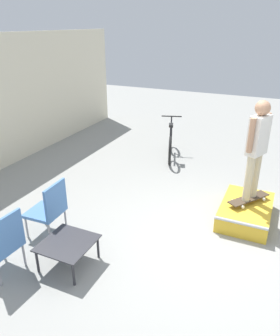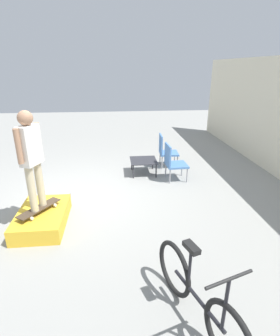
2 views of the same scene
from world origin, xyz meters
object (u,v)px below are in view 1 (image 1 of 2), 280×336
Objects in this scene: patio_chair_right at (49,208)px; patio_chair_left at (2,242)px; coffee_table at (68,245)px; skate_ramp_box at (246,211)px; person_skater at (257,143)px; skateboard_on_ramp at (249,199)px; bicycle at (170,143)px.

patio_chair_left is at bearing -2.66° from patio_chair_right.
coffee_table is 0.76× the size of patio_chair_right.
skate_ramp_box is 1.25m from person_skater.
patio_chair_left reaches higher than skateboard_on_ramp.
skate_ramp_box is at bearing -42.73° from coffee_table.
skateboard_on_ramp is 1.12× the size of coffee_table.
coffee_table is 4.51m from bicycle.
person_skater reaches higher than patio_chair_left.
skateboard_on_ramp reaches higher than coffee_table.
coffee_table reaches higher than skate_ramp_box.
person_skater is 2.39× the size of coffee_table.
patio_chair_left is 5.04m from bicycle.
bicycle is at bearing 68.39° from person_skater.
skate_ramp_box is 0.78× the size of person_skater.
patio_chair_left is 0.58× the size of bicycle.
skateboard_on_ramp is 3.18m from coffee_table.
patio_chair_right is at bearing 158.33° from skateboard_on_ramp.
patio_chair_left is at bearing 157.78° from person_skater.
skateboard_on_ramp is at bearing 120.77° from patio_chair_right.
person_skater reaches higher than skate_ramp_box.
skate_ramp_box is 3.13m from coffee_table.
skateboard_on_ramp is 3.38m from patio_chair_right.
person_skater is 3.50m from patio_chair_right.
coffee_table is at bearing 51.80° from patio_chair_right.
patio_chair_left is (-2.79, 2.81, 0.36)m from skate_ramp_box.
skateboard_on_ramp is at bearing -42.10° from coffee_table.
patio_chair_left is 1.00× the size of patio_chair_right.
patio_chair_right is at bearing -177.30° from patio_chair_left.
skate_ramp_box is 0.24m from skateboard_on_ramp.
skateboard_on_ramp is at bearing -11.55° from skate_ramp_box.
coffee_table is at bearing 162.71° from bicycle.
person_skater is at bearing 120.77° from patio_chair_right.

